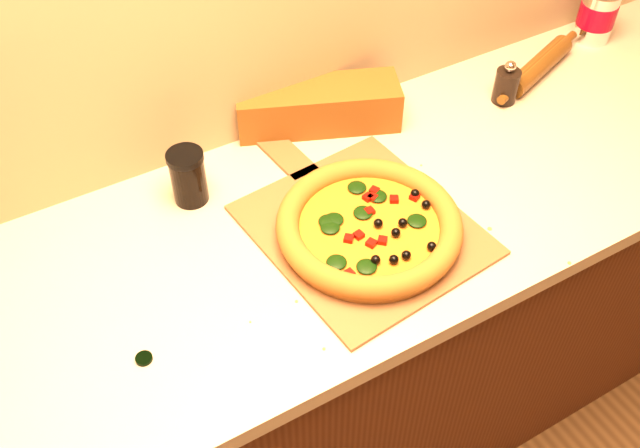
{
  "coord_description": "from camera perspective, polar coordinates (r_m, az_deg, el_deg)",
  "views": [
    {
      "loc": [
        -0.38,
        0.55,
        1.95
      ],
      "look_at": [
        0.1,
        1.38,
        0.96
      ],
      "focal_mm": 40.0,
      "sensor_mm": 36.0,
      "label": 1
    }
  ],
  "objects": [
    {
      "name": "dark_jar",
      "position": [
        1.49,
        -10.5,
        3.75
      ],
      "size": [
        0.08,
        0.08,
        0.12
      ],
      "color": "black",
      "rests_on": "countertop"
    },
    {
      "name": "rolling_pin",
      "position": [
        1.93,
        17.11,
        12.0
      ],
      "size": [
        0.37,
        0.15,
        0.05
      ],
      "rotation": [
        0.0,
        0.0,
        0.35
      ],
      "color": "#572F0E",
      "rests_on": "countertop"
    },
    {
      "name": "bread_bag",
      "position": [
        1.67,
        -0.16,
        9.43
      ],
      "size": [
        0.39,
        0.26,
        0.1
      ],
      "primitive_type": "cube",
      "rotation": [
        0.0,
        0.0,
        -0.39
      ],
      "color": "brown",
      "rests_on": "countertop"
    },
    {
      "name": "pepper_grinder",
      "position": [
        1.8,
        14.68,
        10.72
      ],
      "size": [
        0.06,
        0.06,
        0.11
      ],
      "color": "black",
      "rests_on": "countertop"
    },
    {
      "name": "coffee_canister",
      "position": [
        2.1,
        21.27,
        15.3
      ],
      "size": [
        0.1,
        0.1,
        0.13
      ],
      "color": "silver",
      "rests_on": "countertop"
    },
    {
      "name": "pizza_peel",
      "position": [
        1.45,
        3.03,
        -0.02
      ],
      "size": [
        0.44,
        0.61,
        0.01
      ],
      "rotation": [
        0.0,
        0.0,
        0.1
      ],
      "color": "brown",
      "rests_on": "countertop"
    },
    {
      "name": "pizza",
      "position": [
        1.41,
        3.95,
        -0.15
      ],
      "size": [
        0.37,
        0.37,
        0.05
      ],
      "color": "#B66E2D",
      "rests_on": "pizza_peel"
    },
    {
      "name": "countertop",
      "position": [
        1.43,
        -4.32,
        -2.33
      ],
      "size": [
        2.84,
        0.68,
        0.04
      ],
      "primitive_type": "cube",
      "color": "beige",
      "rests_on": "cabinet"
    },
    {
      "name": "bottle_cap",
      "position": [
        1.29,
        -13.91,
        -10.4
      ],
      "size": [
        0.03,
        0.03,
        0.01
      ],
      "primitive_type": "cylinder",
      "rotation": [
        0.0,
        0.0,
        0.05
      ],
      "color": "black",
      "rests_on": "countertop"
    },
    {
      "name": "cabinet",
      "position": [
        1.8,
        -3.52,
        -11.86
      ],
      "size": [
        2.8,
        0.65,
        0.86
      ],
      "primitive_type": "cube",
      "color": "#471F0F",
      "rests_on": "ground"
    }
  ]
}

